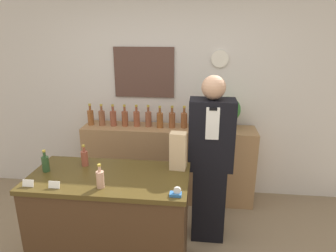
{
  "coord_description": "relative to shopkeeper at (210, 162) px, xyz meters",
  "views": [
    {
      "loc": [
        0.45,
        -1.74,
        2.12
      ],
      "look_at": [
        0.13,
        1.1,
        1.19
      ],
      "focal_mm": 32.0,
      "sensor_mm": 36.0,
      "label": 1
    }
  ],
  "objects": [
    {
      "name": "shelf_bottle_9",
      "position": [
        -0.16,
        0.72,
        0.21
      ],
      "size": [
        0.08,
        0.08,
        0.27
      ],
      "color": "brown",
      "rests_on": "back_shelf"
    },
    {
      "name": "shelf_bottle_6",
      "position": [
        -0.6,
        0.72,
        0.21
      ],
      "size": [
        0.08,
        0.08,
        0.27
      ],
      "color": "brown",
      "rests_on": "back_shelf"
    },
    {
      "name": "shelf_bottle_7",
      "position": [
        -0.46,
        0.74,
        0.21
      ],
      "size": [
        0.08,
        0.08,
        0.27
      ],
      "color": "brown",
      "rests_on": "back_shelf"
    },
    {
      "name": "shelf_bottle_5",
      "position": [
        -0.75,
        0.74,
        0.21
      ],
      "size": [
        0.08,
        0.08,
        0.27
      ],
      "color": "brown",
      "rests_on": "back_shelf"
    },
    {
      "name": "counter_bottle_0",
      "position": [
        -1.43,
        -0.53,
        0.16
      ],
      "size": [
        0.06,
        0.06,
        0.2
      ],
      "color": "#294826",
      "rests_on": "display_counter"
    },
    {
      "name": "potted_plant",
      "position": [
        0.2,
        0.73,
        0.34
      ],
      "size": [
        0.31,
        0.31,
        0.4
      ],
      "color": "#9E998E",
      "rests_on": "back_shelf"
    },
    {
      "name": "shelf_bottle_3",
      "position": [
        -1.05,
        0.73,
        0.21
      ],
      "size": [
        0.08,
        0.08,
        0.27
      ],
      "color": "brown",
      "rests_on": "back_shelf"
    },
    {
      "name": "paper_bag",
      "position": [
        -0.29,
        -0.35,
        0.25
      ],
      "size": [
        0.15,
        0.12,
        0.34
      ],
      "color": "tan",
      "rests_on": "display_counter"
    },
    {
      "name": "shelf_bottle_1",
      "position": [
        -1.34,
        0.73,
        0.21
      ],
      "size": [
        0.08,
        0.08,
        0.27
      ],
      "color": "brown",
      "rests_on": "back_shelf"
    },
    {
      "name": "price_card_right",
      "position": [
        -1.22,
        -0.8,
        0.11
      ],
      "size": [
        0.09,
        0.02,
        0.06
      ],
      "color": "white",
      "rests_on": "display_counter"
    },
    {
      "name": "shopkeeper",
      "position": [
        0.0,
        0.0,
        0.0
      ],
      "size": [
        0.44,
        0.27,
        1.72
      ],
      "color": "black",
      "rests_on": "ground_plane"
    },
    {
      "name": "back_wall",
      "position": [
        -0.57,
        0.99,
        0.49
      ],
      "size": [
        5.2,
        0.09,
        2.7
      ],
      "color": "silver",
      "rests_on": "ground_plane"
    },
    {
      "name": "tape_dispenser",
      "position": [
        -0.27,
        -0.81,
        0.11
      ],
      "size": [
        0.09,
        0.06,
        0.07
      ],
      "color": "#2D66A8",
      "rests_on": "display_counter"
    },
    {
      "name": "counter_bottle_2",
      "position": [
        -0.87,
        -0.75,
        0.16
      ],
      "size": [
        0.06,
        0.06,
        0.2
      ],
      "color": "tan",
      "rests_on": "display_counter"
    },
    {
      "name": "price_card_left",
      "position": [
        -1.44,
        -0.8,
        0.11
      ],
      "size": [
        0.09,
        0.02,
        0.06
      ],
      "color": "white",
      "rests_on": "display_counter"
    },
    {
      "name": "shelf_bottle_0",
      "position": [
        -1.49,
        0.73,
        0.21
      ],
      "size": [
        0.08,
        0.08,
        0.27
      ],
      "color": "brown",
      "rests_on": "back_shelf"
    },
    {
      "name": "counter_bottle_1",
      "position": [
        -1.14,
        -0.38,
        0.16
      ],
      "size": [
        0.06,
        0.06,
        0.2
      ],
      "color": "brown",
      "rests_on": "display_counter"
    },
    {
      "name": "display_counter",
      "position": [
        -0.87,
        -0.55,
        -0.39
      ],
      "size": [
        1.35,
        0.67,
        0.94
      ],
      "color": "#422B19",
      "rests_on": "ground_plane"
    },
    {
      "name": "shelf_bottle_10",
      "position": [
        -0.02,
        0.72,
        0.21
      ],
      "size": [
        0.08,
        0.08,
        0.27
      ],
      "color": "brown",
      "rests_on": "back_shelf"
    },
    {
      "name": "shelf_bottle_2",
      "position": [
        -1.19,
        0.72,
        0.21
      ],
      "size": [
        0.08,
        0.08,
        0.27
      ],
      "color": "brown",
      "rests_on": "back_shelf"
    },
    {
      "name": "shelf_bottle_4",
      "position": [
        -0.9,
        0.74,
        0.21
      ],
      "size": [
        0.08,
        0.08,
        0.27
      ],
      "color": "brown",
      "rests_on": "back_shelf"
    },
    {
      "name": "back_shelf",
      "position": [
        -0.5,
        0.73,
        -0.38
      ],
      "size": [
        2.14,
        0.4,
        0.97
      ],
      "color": "#9E754C",
      "rests_on": "ground_plane"
    },
    {
      "name": "shelf_bottle_8",
      "position": [
        -0.31,
        0.75,
        0.21
      ],
      "size": [
        0.08,
        0.08,
        0.27
      ],
      "color": "brown",
      "rests_on": "back_shelf"
    }
  ]
}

